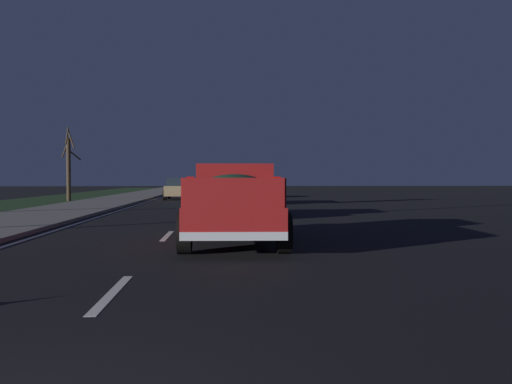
{
  "coord_description": "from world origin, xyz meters",
  "views": [
    {
      "loc": [
        -2.58,
        -1.46,
        1.52
      ],
      "look_at": [
        12.03,
        -2.38,
        1.14
      ],
      "focal_mm": 37.24,
      "sensor_mm": 36.0,
      "label": 1
    }
  ],
  "objects": [
    {
      "name": "sidewalk_shoulder",
      "position": [
        27.0,
        5.7,
        0.06
      ],
      "size": [
        108.0,
        4.0,
        0.12
      ],
      "primitive_type": "cube",
      "color": "slate",
      "rests_on": "ground"
    },
    {
      "name": "pickup_truck",
      "position": [
        9.94,
        -1.75,
        0.98
      ],
      "size": [
        5.48,
        2.39,
        1.87
      ],
      "color": "maroon",
      "rests_on": "ground"
    },
    {
      "name": "lane_markings",
      "position": [
        29.03,
        2.55,
        0.0
      ],
      "size": [
        108.0,
        3.54,
        0.01
      ],
      "color": "silver",
      "rests_on": "ground"
    },
    {
      "name": "sedan_silver",
      "position": [
        28.5,
        -1.98,
        0.78
      ],
      "size": [
        4.42,
        2.05,
        1.54
      ],
      "color": "#B2B5BA",
      "rests_on": "ground"
    },
    {
      "name": "sedan_tan",
      "position": [
        35.7,
        1.61,
        0.78
      ],
      "size": [
        4.41,
        2.04,
        1.54
      ],
      "color": "#9E845B",
      "rests_on": "ground"
    },
    {
      "name": "ground",
      "position": [
        27.0,
        0.0,
        0.0
      ],
      "size": [
        144.0,
        144.0,
        0.0
      ],
      "primitive_type": "plane",
      "color": "black"
    },
    {
      "name": "bare_tree_far",
      "position": [
        33.31,
        8.73,
        2.32
      ],
      "size": [
        1.55,
        1.39,
        4.9
      ],
      "color": "#423323",
      "rests_on": "ground"
    },
    {
      "name": "sedan_blue",
      "position": [
        37.78,
        -1.6,
        0.78
      ],
      "size": [
        4.43,
        2.07,
        1.54
      ],
      "color": "navy",
      "rests_on": "ground"
    },
    {
      "name": "sedan_black",
      "position": [
        18.35,
        -1.94,
        0.78
      ],
      "size": [
        4.42,
        2.05,
        1.54
      ],
      "color": "black",
      "rests_on": "ground"
    }
  ]
}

